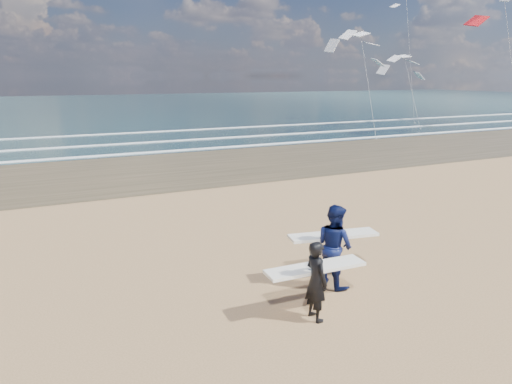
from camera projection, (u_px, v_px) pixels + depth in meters
name	position (u px, v px, depth m)	size (l,w,h in m)	color
wet_sand_strip	(417.00, 145.00, 32.82)	(220.00, 12.00, 0.01)	#453A25
ocean	(193.00, 104.00, 80.25)	(220.00, 100.00, 0.02)	#162E32
foam_breakers	(336.00, 130.00, 41.68)	(220.00, 11.70, 0.05)	white
surfer_near	(316.00, 279.00, 9.27)	(2.22, 0.97, 1.69)	black
surfer_far	(334.00, 245.00, 10.74)	(2.26, 1.34, 1.99)	#0C1545
kite_0	(509.00, 38.00, 35.41)	(7.12, 4.88, 12.99)	slate
kite_1	(366.00, 71.00, 37.29)	(5.94, 4.75, 9.41)	slate
kite_5	(410.00, 50.00, 48.51)	(4.42, 4.59, 14.83)	slate
kite_7	(410.00, 81.00, 44.34)	(5.63, 4.72, 7.87)	slate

